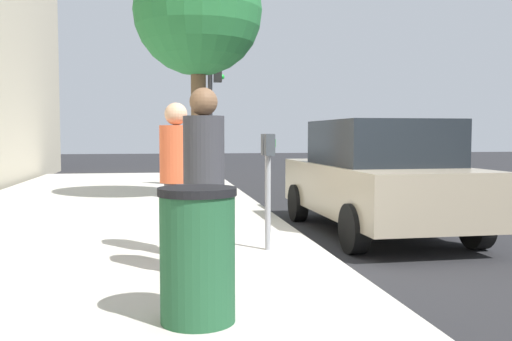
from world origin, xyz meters
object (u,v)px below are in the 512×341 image
parking_meter (268,167)px  parked_sedan_near (377,177)px  trash_bin (198,255)px  pedestrian_at_meter (176,165)px  street_tree (198,13)px  traffic_signal (214,95)px  pedestrian_bystander (204,164)px

parking_meter → parked_sedan_near: size_ratio=0.32×
parked_sedan_near → trash_bin: 5.20m
pedestrian_at_meter → street_tree: (5.49, -0.62, 2.92)m
traffic_signal → trash_bin: bearing=174.1°
parking_meter → traffic_signal: size_ratio=0.39×
parked_sedan_near → trash_bin: size_ratio=4.39×
pedestrian_bystander → parking_meter: bearing=-17.0°
parked_sedan_near → traffic_signal: size_ratio=1.23×
pedestrian_bystander → traffic_signal: traffic_signal is taller
parking_meter → pedestrian_at_meter: size_ratio=0.80×
pedestrian_at_meter → trash_bin: bearing=-108.6°
parked_sedan_near → trash_bin: parked_sedan_near is taller
parking_meter → pedestrian_at_meter: bearing=93.6°
parking_meter → parked_sedan_near: parked_sedan_near is taller
parking_meter → street_tree: 6.19m
parked_sedan_near → street_tree: (3.75, 2.52, 3.22)m
street_tree → traffic_signal: size_ratio=1.49×
pedestrian_at_meter → traffic_signal: 8.43m
trash_bin → parking_meter: bearing=-21.7°
pedestrian_at_meter → pedestrian_bystander: (-1.09, -0.24, 0.07)m
parking_meter → traffic_signal: 8.29m
parking_meter → pedestrian_bystander: bearing=143.6°
street_tree → pedestrian_bystander: bearing=176.7°
parked_sedan_near → traffic_signal: 6.99m
traffic_signal → trash_bin: (-10.70, 1.11, -1.92)m
street_tree → parked_sedan_near: bearing=-146.1°
parking_meter → trash_bin: 2.77m
street_tree → traffic_signal: bearing=-12.0°
pedestrian_bystander → street_tree: bearing=16.2°
parked_sedan_near → traffic_signal: traffic_signal is taller
pedestrian_at_meter → trash_bin: (-2.47, -0.09, -0.54)m
street_tree → trash_bin: size_ratio=5.30×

